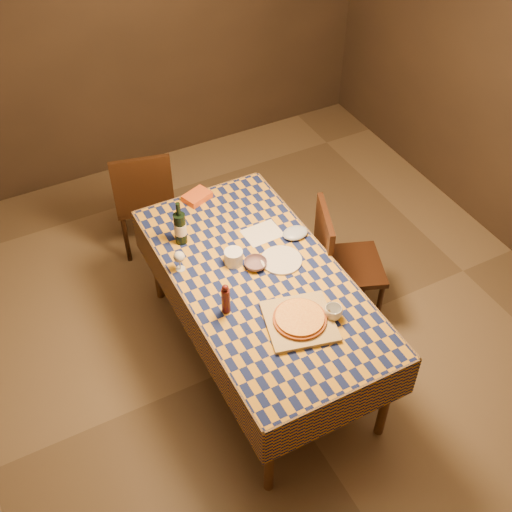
% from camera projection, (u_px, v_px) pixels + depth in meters
% --- Properties ---
extents(room, '(5.00, 5.10, 2.70)m').
position_uv_depth(room, '(260.00, 200.00, 3.37)').
color(room, brown).
rests_on(room, ground).
extents(dining_table, '(0.94, 1.84, 0.77)m').
position_uv_depth(dining_table, '(260.00, 286.00, 3.82)').
color(dining_table, brown).
rests_on(dining_table, ground).
extents(cutting_board, '(0.45, 0.45, 0.02)m').
position_uv_depth(cutting_board, '(299.00, 321.00, 3.51)').
color(cutting_board, '#AA8C4F').
rests_on(cutting_board, dining_table).
extents(pizza, '(0.33, 0.33, 0.03)m').
position_uv_depth(pizza, '(300.00, 318.00, 3.49)').
color(pizza, '#9A4519').
rests_on(pizza, cutting_board).
extents(pepper_mill, '(0.05, 0.05, 0.21)m').
position_uv_depth(pepper_mill, '(226.00, 299.00, 3.51)').
color(pepper_mill, '#491311').
rests_on(pepper_mill, dining_table).
extents(bowl, '(0.16, 0.16, 0.04)m').
position_uv_depth(bowl, '(255.00, 264.00, 3.82)').
color(bowl, '#664D56').
rests_on(bowl, dining_table).
extents(wine_glass, '(0.07, 0.07, 0.14)m').
position_uv_depth(wine_glass, '(179.00, 257.00, 3.75)').
color(wine_glass, silver).
rests_on(wine_glass, dining_table).
extents(wine_bottle, '(0.10, 0.10, 0.31)m').
position_uv_depth(wine_bottle, '(180.00, 228.00, 3.91)').
color(wine_bottle, black).
rests_on(wine_bottle, dining_table).
extents(deli_tub, '(0.15, 0.15, 0.09)m').
position_uv_depth(deli_tub, '(234.00, 257.00, 3.82)').
color(deli_tub, silver).
rests_on(deli_tub, dining_table).
extents(takeout_container, '(0.21, 0.18, 0.04)m').
position_uv_depth(takeout_container, '(197.00, 197.00, 4.28)').
color(takeout_container, '#C34C19').
rests_on(takeout_container, dining_table).
extents(white_plate, '(0.30, 0.30, 0.01)m').
position_uv_depth(white_plate, '(281.00, 260.00, 3.86)').
color(white_plate, silver).
rests_on(white_plate, dining_table).
extents(tumbler, '(0.10, 0.10, 0.08)m').
position_uv_depth(tumbler, '(333.00, 313.00, 3.52)').
color(tumbler, silver).
rests_on(tumbler, dining_table).
extents(flour_patch, '(0.24, 0.19, 0.00)m').
position_uv_depth(flour_patch, '(262.00, 233.00, 4.04)').
color(flour_patch, silver).
rests_on(flour_patch, dining_table).
extents(flour_bag, '(0.18, 0.14, 0.05)m').
position_uv_depth(flour_bag, '(295.00, 233.00, 4.01)').
color(flour_bag, '#97A8C2').
rests_on(flour_bag, dining_table).
extents(chair_far, '(0.51, 0.51, 0.93)m').
position_uv_depth(chair_far, '(144.00, 196.00, 4.71)').
color(chair_far, black).
rests_on(chair_far, ground).
extents(chair_right, '(0.55, 0.55, 0.93)m').
position_uv_depth(chair_right, '(339.00, 260.00, 4.23)').
color(chair_right, black).
rests_on(chair_right, ground).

